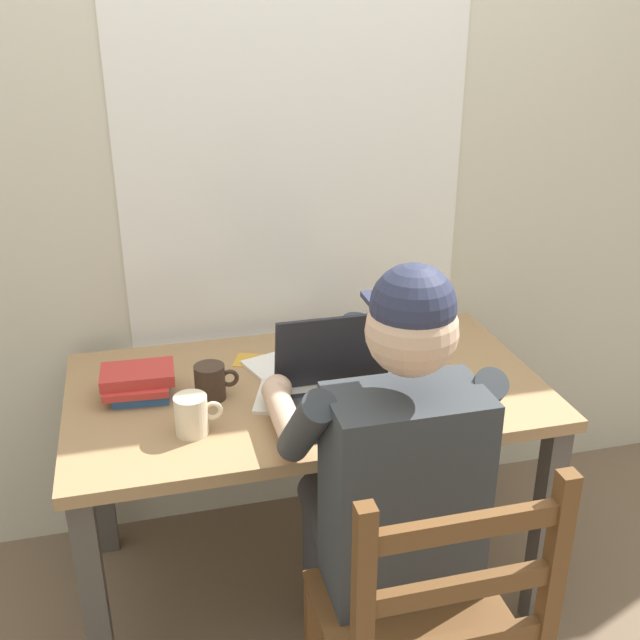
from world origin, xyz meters
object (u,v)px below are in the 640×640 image
coffee_mug_spare (356,329)px  landscape_photo_print (256,361)px  desk (307,414)px  computer_mouse (446,394)px  coffee_mug_dark (211,382)px  laptop (342,387)px  coffee_mug_white (192,415)px  seated_person (387,476)px  book_stack_main (138,383)px  wooden_chair (426,638)px

coffee_mug_spare → landscape_photo_print: size_ratio=0.88×
desk → computer_mouse: bearing=-26.9°
desk → coffee_mug_dark: bearing=-178.7°
laptop → coffee_mug_dark: 0.36m
desk → coffee_mug_white: 0.41m
computer_mouse → coffee_mug_white: coffee_mug_white is taller
seated_person → computer_mouse: seated_person is taller
seated_person → coffee_mug_white: size_ratio=10.24×
laptop → coffee_mug_spare: 0.40m
seated_person → book_stack_main: seated_person is taller
coffee_mug_dark → coffee_mug_spare: coffee_mug_dark is taller
book_stack_main → computer_mouse: bearing=-15.5°
seated_person → computer_mouse: 0.38m
desk → laptop: bearing=-63.0°
coffee_mug_white → coffee_mug_dark: 0.18m
coffee_mug_white → coffee_mug_dark: size_ratio=1.00×
seated_person → coffee_mug_white: (-0.42, 0.27, 0.07)m
coffee_mug_dark → coffee_mug_spare: 0.55m
desk → computer_mouse: (0.35, -0.18, 0.11)m
wooden_chair → coffee_mug_white: 0.76m
coffee_mug_white → book_stack_main: (-0.13, 0.22, -0.01)m
coffee_mug_white → coffee_mug_spare: bearing=36.8°
seated_person → desk: bearing=101.1°
desk → computer_mouse: computer_mouse is taller
computer_mouse → coffee_mug_dark: bearing=164.6°
desk → coffee_mug_white: coffee_mug_white is taller
coffee_mug_dark → landscape_photo_print: 0.25m
coffee_mug_spare → coffee_mug_dark: bearing=-153.2°
wooden_chair → computer_mouse: wooden_chair is taller
coffee_mug_dark → book_stack_main: (-0.19, 0.05, -0.01)m
laptop → computer_mouse: 0.29m
computer_mouse → coffee_mug_white: bearing=179.9°
desk → coffee_mug_spare: size_ratio=11.66×
book_stack_main → landscape_photo_print: size_ratio=1.56×
computer_mouse → landscape_photo_print: computer_mouse is taller
coffee_mug_dark → coffee_mug_white: bearing=-111.6°
coffee_mug_white → book_stack_main: coffee_mug_white is taller
seated_person → coffee_mug_dark: bearing=129.1°
coffee_mug_spare → landscape_photo_print: (-0.33, -0.05, -0.04)m
desk → landscape_photo_print: (-0.11, 0.19, 0.10)m
book_stack_main → landscape_photo_print: 0.38m
desk → seated_person: bearing=-78.9°
desk → landscape_photo_print: bearing=121.0°
laptop → landscape_photo_print: (-0.18, 0.32, -0.05)m
computer_mouse → book_stack_main: book_stack_main is taller
laptop → coffee_mug_dark: bearing=159.6°
seated_person → coffee_mug_dark: 0.57m
desk → coffee_mug_dark: (-0.27, -0.01, 0.14)m
wooden_chair → coffee_mug_dark: wooden_chair is taller
desk → laptop: 0.21m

